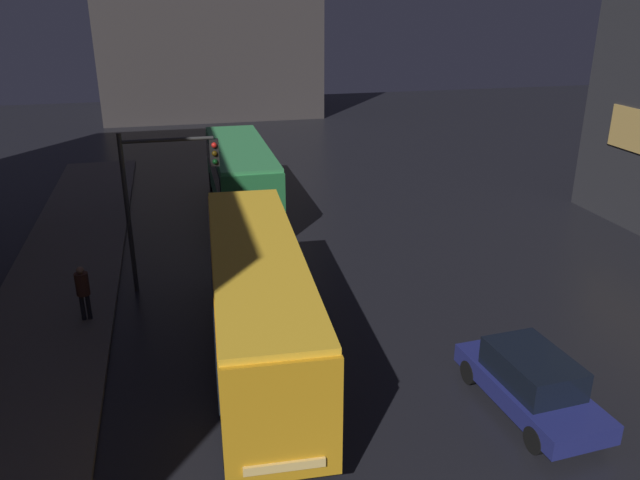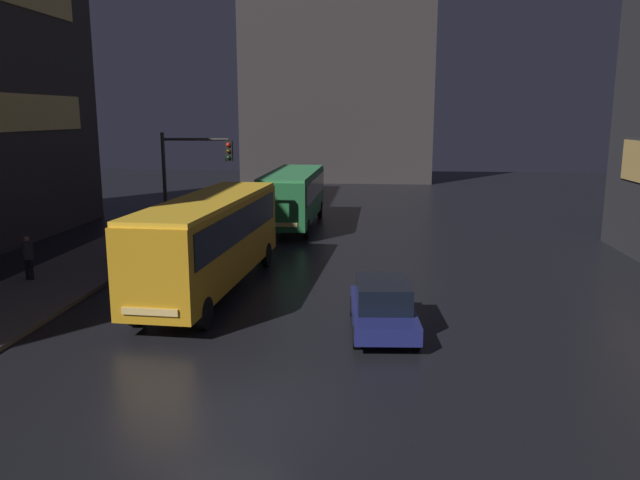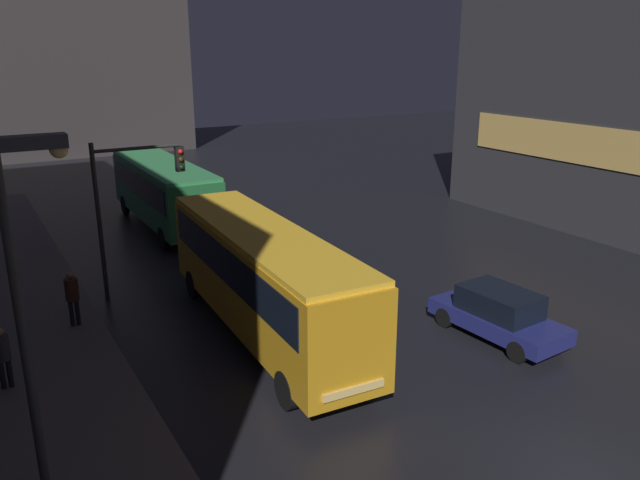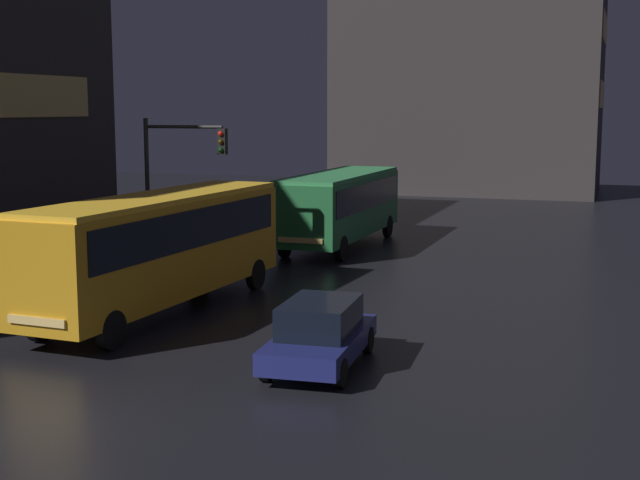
{
  "view_description": "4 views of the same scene",
  "coord_description": "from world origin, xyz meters",
  "px_view_note": "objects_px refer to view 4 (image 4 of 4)",
  "views": [
    {
      "loc": [
        -4.75,
        -5.76,
        9.61
      ],
      "look_at": [
        -0.47,
        11.93,
        2.54
      ],
      "focal_mm": 35.0,
      "sensor_mm": 36.0,
      "label": 1
    },
    {
      "loc": [
        3.15,
        -12.14,
        6.35
      ],
      "look_at": [
        1.0,
        11.33,
        1.6
      ],
      "focal_mm": 35.0,
      "sensor_mm": 36.0,
      "label": 2
    },
    {
      "loc": [
        -10.35,
        -6.67,
        8.65
      ],
      "look_at": [
        1.3,
        12.99,
        1.53
      ],
      "focal_mm": 35.0,
      "sensor_mm": 36.0,
      "label": 3
    },
    {
      "loc": [
        9.84,
        -13.22,
        5.92
      ],
      "look_at": [
        2.21,
        9.16,
        2.42
      ],
      "focal_mm": 50.0,
      "sensor_mm": 36.0,
      "label": 4
    }
  ],
  "objects_px": {
    "pedestrian_far": "(82,245)",
    "traffic_light_main": "(176,169)",
    "bus_far": "(340,201)",
    "bus_near": "(160,241)",
    "car_taxi": "(320,333)"
  },
  "relations": [
    {
      "from": "pedestrian_far",
      "to": "traffic_light_main",
      "type": "relative_size",
      "value": 0.32
    },
    {
      "from": "pedestrian_far",
      "to": "traffic_light_main",
      "type": "xyz_separation_m",
      "value": [
        2.59,
        2.09,
        2.56
      ]
    },
    {
      "from": "traffic_light_main",
      "to": "pedestrian_far",
      "type": "bearing_deg",
      "value": -141.18
    },
    {
      "from": "bus_near",
      "to": "bus_far",
      "type": "xyz_separation_m",
      "value": [
        1.17,
        13.68,
        -0.16
      ]
    },
    {
      "from": "bus_near",
      "to": "traffic_light_main",
      "type": "xyz_separation_m",
      "value": [
        -2.4,
        5.55,
        1.68
      ]
    },
    {
      "from": "bus_far",
      "to": "pedestrian_far",
      "type": "distance_m",
      "value": 11.95
    },
    {
      "from": "bus_near",
      "to": "pedestrian_far",
      "type": "distance_m",
      "value": 6.14
    },
    {
      "from": "traffic_light_main",
      "to": "bus_near",
      "type": "bearing_deg",
      "value": -66.63
    },
    {
      "from": "bus_near",
      "to": "car_taxi",
      "type": "bearing_deg",
      "value": 151.96
    },
    {
      "from": "bus_near",
      "to": "pedestrian_far",
      "type": "xyz_separation_m",
      "value": [
        -4.99,
        3.46,
        -0.88
      ]
    },
    {
      "from": "bus_far",
      "to": "car_taxi",
      "type": "bearing_deg",
      "value": 106.51
    },
    {
      "from": "bus_far",
      "to": "car_taxi",
      "type": "xyz_separation_m",
      "value": [
        5.02,
        -17.43,
        -1.18
      ]
    },
    {
      "from": "bus_near",
      "to": "car_taxi",
      "type": "distance_m",
      "value": 7.36
    },
    {
      "from": "bus_far",
      "to": "traffic_light_main",
      "type": "relative_size",
      "value": 1.77
    },
    {
      "from": "bus_far",
      "to": "traffic_light_main",
      "type": "bearing_deg",
      "value": 66.76
    }
  ]
}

